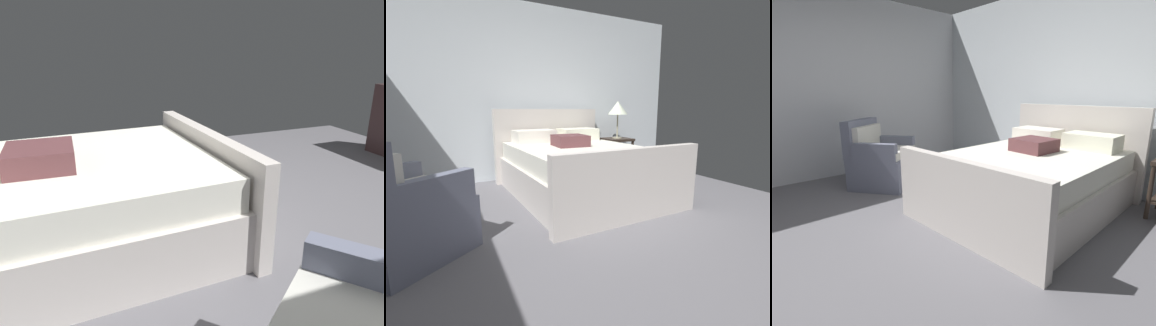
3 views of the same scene
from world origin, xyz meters
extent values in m
cube|color=slate|center=(0.00, 0.00, -0.01)|extent=(5.02, 5.48, 0.02)
cube|color=silver|center=(0.23, 1.52, 0.20)|extent=(1.63, 2.00, 0.40)
cube|color=silver|center=(0.27, 0.50, 0.36)|extent=(1.67, 0.17, 0.73)
cube|color=white|center=(0.23, 1.52, 0.51)|extent=(1.54, 1.94, 0.22)
cube|color=brown|center=(0.16, 1.66, 0.69)|extent=(0.42, 0.42, 0.14)
camera|label=1|loc=(-2.16, 1.58, 1.39)|focal=34.22mm
camera|label=2|loc=(-1.31, -1.55, 1.08)|focal=25.80mm
camera|label=3|loc=(1.95, -0.99, 1.26)|focal=26.80mm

